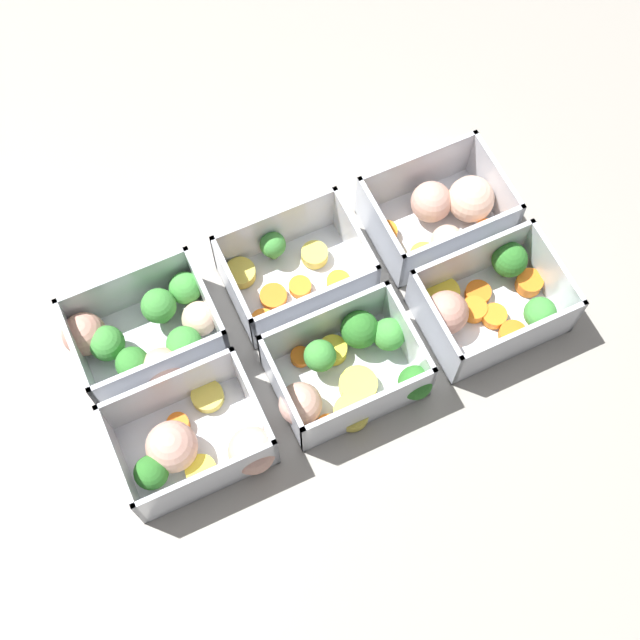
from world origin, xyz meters
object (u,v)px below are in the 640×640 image
(container_near_center, at_px, (347,369))
(container_far_center, at_px, (292,271))
(container_near_left, at_px, (195,445))
(container_near_right, at_px, (488,301))
(container_far_left, at_px, (146,335))
(container_far_right, at_px, (445,212))

(container_near_center, xyz_separation_m, container_far_center, (-0.01, 0.13, -0.00))
(container_near_left, relative_size, container_far_center, 1.05)
(container_near_right, xyz_separation_m, container_far_left, (-0.34, 0.11, 0.00))
(container_near_center, bearing_deg, container_near_right, 2.22)
(container_near_center, distance_m, container_near_right, 0.17)
(container_far_left, bearing_deg, container_far_center, 1.88)
(container_far_center, distance_m, container_far_right, 0.18)
(container_near_left, relative_size, container_far_left, 0.96)
(container_far_right, bearing_deg, container_far_left, 179.93)
(container_near_right, bearing_deg, container_far_left, 161.30)
(container_near_center, bearing_deg, container_near_left, -177.28)
(container_far_left, relative_size, container_far_center, 1.10)
(container_near_right, height_order, container_far_center, same)
(container_near_left, bearing_deg, container_near_right, 2.47)
(container_far_right, bearing_deg, container_far_center, 178.14)
(container_near_left, distance_m, container_far_right, 0.37)
(container_near_right, height_order, container_far_right, same)
(container_far_right, bearing_deg, container_near_right, -95.32)
(container_far_center, height_order, container_far_right, same)
(container_near_left, height_order, container_far_center, same)
(container_near_center, xyz_separation_m, container_near_right, (0.17, 0.01, -0.00))
(container_near_center, distance_m, container_far_right, 0.21)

